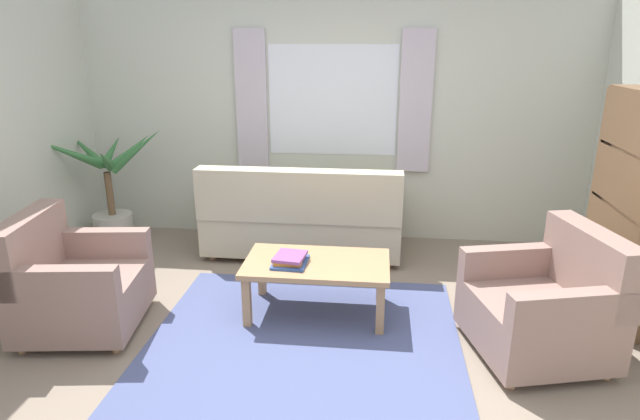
% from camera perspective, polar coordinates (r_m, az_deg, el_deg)
% --- Properties ---
extents(ground_plane, '(6.24, 6.24, 0.00)m').
position_cam_1_polar(ground_plane, '(3.89, -1.77, -14.06)').
color(ground_plane, gray).
extents(wall_back, '(5.32, 0.12, 2.60)m').
position_cam_1_polar(wall_back, '(5.59, 1.40, 10.15)').
color(wall_back, beige).
rests_on(wall_back, ground_plane).
extents(window_with_curtains, '(1.98, 0.07, 1.40)m').
position_cam_1_polar(window_with_curtains, '(5.49, 1.33, 11.58)').
color(window_with_curtains, white).
extents(area_rug, '(2.20, 2.09, 0.01)m').
position_cam_1_polar(area_rug, '(3.89, -1.77, -13.99)').
color(area_rug, '#4C5684').
rests_on(area_rug, ground_plane).
extents(couch, '(1.90, 0.82, 0.92)m').
position_cam_1_polar(couch, '(5.22, -1.90, -0.96)').
color(couch, '#BCB293').
rests_on(couch, ground_plane).
extents(armchair_left, '(0.92, 0.94, 0.88)m').
position_cam_1_polar(armchair_left, '(4.31, -24.86, -7.16)').
color(armchair_left, gray).
rests_on(armchair_left, ground_plane).
extents(armchair_right, '(1.00, 1.02, 0.88)m').
position_cam_1_polar(armchair_right, '(3.92, 23.06, -9.41)').
color(armchair_right, gray).
rests_on(armchair_right, ground_plane).
extents(coffee_table, '(1.10, 0.64, 0.44)m').
position_cam_1_polar(coffee_table, '(4.09, -0.35, -6.25)').
color(coffee_table, '#A87F56').
rests_on(coffee_table, ground_plane).
extents(book_stack_on_table, '(0.26, 0.30, 0.07)m').
position_cam_1_polar(book_stack_on_table, '(4.03, -3.25, -5.29)').
color(book_stack_on_table, '#335199').
rests_on(book_stack_on_table, coffee_table).
extents(potted_plant, '(1.18, 1.11, 1.24)m').
position_cam_1_polar(potted_plant, '(5.82, -21.66, 1.44)').
color(potted_plant, '#B7B2A8').
rests_on(potted_plant, ground_plane).
extents(bookshelf, '(0.30, 0.94, 1.72)m').
position_cam_1_polar(bookshelf, '(4.55, 30.26, -0.82)').
color(bookshelf, brown).
rests_on(bookshelf, ground_plane).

